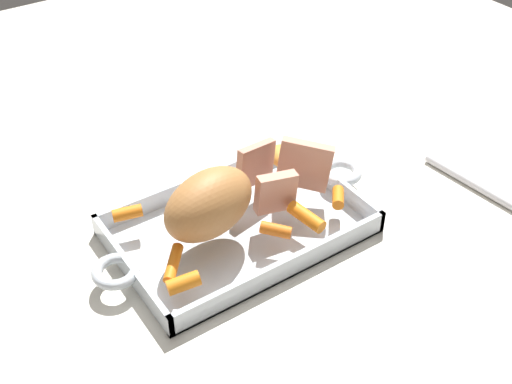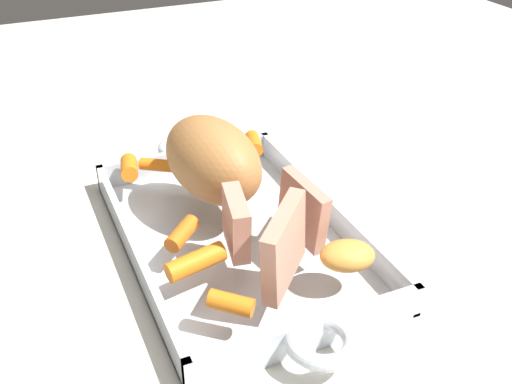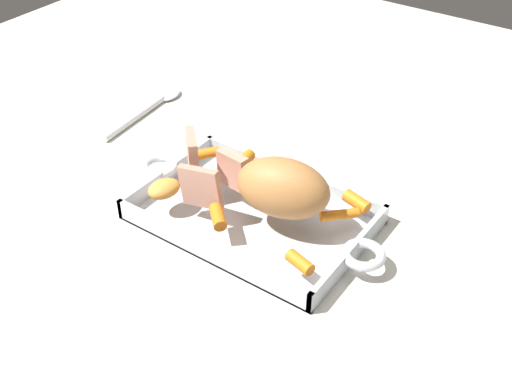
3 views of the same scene
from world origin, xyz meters
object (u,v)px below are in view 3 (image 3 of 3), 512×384
at_px(roast_slice_outer, 233,170).
at_px(roast_slice_thick, 201,187).
at_px(baby_carrot_northeast, 218,217).
at_px(serving_spoon, 150,107).
at_px(baby_carrot_northwest, 208,153).
at_px(baby_carrot_southwest, 357,201).
at_px(baby_carrot_long, 242,162).
at_px(baby_carrot_center_left, 340,215).
at_px(pork_roast, 283,188).
at_px(roast_slice_thin, 193,157).
at_px(baby_carrot_southeast, 300,262).
at_px(potato_halved, 164,189).
at_px(roasting_dish, 253,215).
at_px(baby_carrot_short, 267,174).

height_order(roast_slice_outer, roast_slice_thick, roast_slice_thick).
bearing_deg(baby_carrot_northeast, serving_spoon, 146.50).
bearing_deg(baby_carrot_northwest, serving_spoon, 155.24).
xyz_separation_m(baby_carrot_southwest, baby_carrot_long, (-0.22, -0.02, -0.00)).
bearing_deg(baby_carrot_center_left, baby_carrot_northwest, 176.53).
relative_size(pork_roast, roast_slice_thin, 1.84).
relative_size(baby_carrot_southeast, serving_spoon, 0.18).
xyz_separation_m(roast_slice_thick, potato_halved, (-0.06, -0.02, -0.02)).
bearing_deg(baby_carrot_northwest, baby_carrot_northeast, -46.60).
bearing_deg(pork_roast, roast_slice_outer, 172.47).
bearing_deg(roast_slice_thin, roast_slice_thick, -42.43).
bearing_deg(baby_carrot_southwest, roasting_dish, -148.57).
height_order(roasting_dish, baby_carrot_southwest, baby_carrot_southwest).
height_order(baby_carrot_long, baby_carrot_center_left, baby_carrot_long).
distance_m(baby_carrot_short, baby_carrot_northeast, 0.14).
height_order(roast_slice_outer, baby_carrot_center_left, roast_slice_outer).
distance_m(baby_carrot_southeast, baby_carrot_short, 0.22).
distance_m(roast_slice_thick, baby_carrot_northwest, 0.14).
xyz_separation_m(pork_roast, baby_carrot_northeast, (-0.07, -0.08, -0.04)).
height_order(roast_slice_thin, baby_carrot_southeast, roast_slice_thin).
xyz_separation_m(roasting_dish, roast_slice_thick, (-0.07, -0.05, 0.06)).
bearing_deg(roast_slice_thick, baby_carrot_northeast, -22.30).
height_order(baby_carrot_center_left, baby_carrot_northeast, baby_carrot_northeast).
relative_size(pork_roast, baby_carrot_southwest, 3.38).
height_order(baby_carrot_southeast, baby_carrot_center_left, baby_carrot_southeast).
bearing_deg(potato_halved, baby_carrot_southwest, 29.71).
distance_m(pork_roast, roast_slice_thick, 0.13).
relative_size(baby_carrot_northwest, baby_carrot_northeast, 0.93).
height_order(roasting_dish, roast_slice_thin, roast_slice_thin).
distance_m(roast_slice_thick, serving_spoon, 0.41).
bearing_deg(baby_carrot_short, baby_carrot_center_left, -8.89).
height_order(pork_roast, baby_carrot_southeast, pork_roast).
distance_m(baby_carrot_southwest, baby_carrot_southeast, 0.17).
relative_size(baby_carrot_center_left, baby_carrot_short, 1.38).
height_order(roasting_dish, baby_carrot_northwest, baby_carrot_northwest).
xyz_separation_m(roast_slice_thick, baby_carrot_southwest, (0.21, 0.14, -0.02)).
bearing_deg(roast_slice_thin, pork_roast, 1.49).
distance_m(baby_carrot_southeast, potato_halved, 0.27).
relative_size(pork_roast, roast_slice_thick, 2.15).
bearing_deg(baby_carrot_southwest, baby_carrot_short, -173.71).
height_order(baby_carrot_southeast, baby_carrot_northeast, baby_carrot_northeast).
xyz_separation_m(pork_roast, roast_slice_thick, (-0.12, -0.06, -0.01)).
bearing_deg(baby_carrot_southeast, baby_carrot_northwest, 152.72).
height_order(roast_slice_thin, potato_halved, roast_slice_thin).
distance_m(pork_roast, baby_carrot_center_left, 0.10).
xyz_separation_m(potato_halved, serving_spoon, (-0.26, 0.25, -0.05)).
xyz_separation_m(pork_roast, baby_carrot_southeast, (0.09, -0.09, -0.04)).
distance_m(baby_carrot_long, baby_carrot_southeast, 0.27).
bearing_deg(roast_slice_thick, pork_roast, 25.93).
distance_m(baby_carrot_southeast, baby_carrot_center_left, 0.13).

